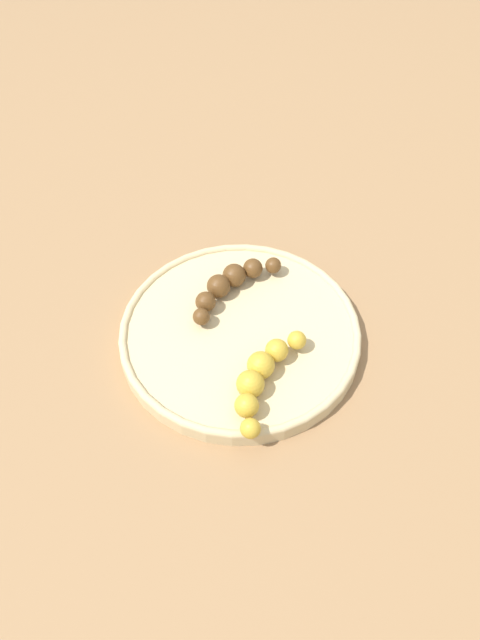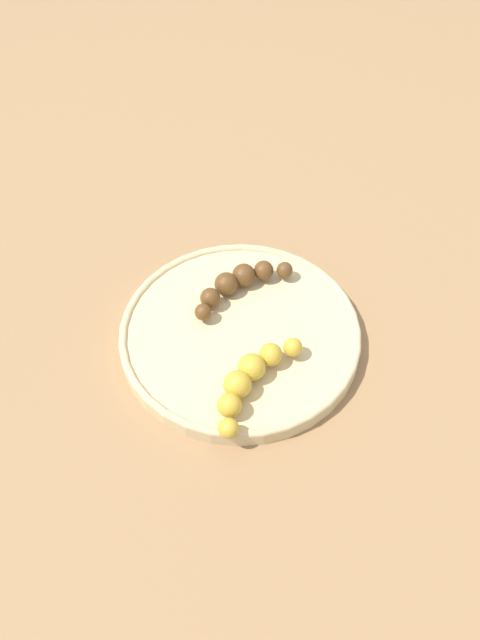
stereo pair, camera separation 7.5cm
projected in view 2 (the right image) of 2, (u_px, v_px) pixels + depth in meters
ground_plane at (240, 339)px, 0.78m from camera, size 2.40×2.40×0.00m
fruit_bowl at (240, 333)px, 0.77m from camera, size 0.29×0.29×0.02m
banana_spotted at (250, 379)px, 0.70m from camera, size 0.07×0.15×0.03m
banana_overripe at (238, 283)px, 0.79m from camera, size 0.06×0.14×0.03m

